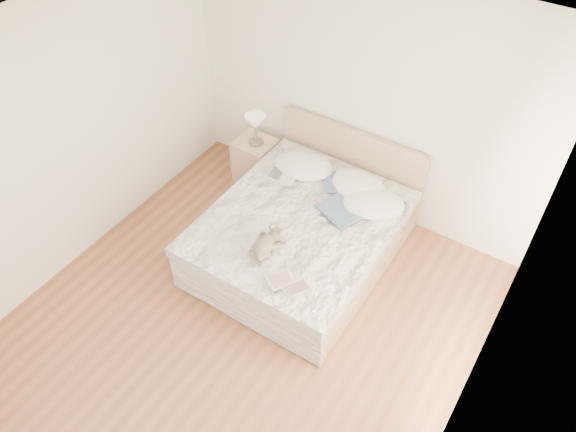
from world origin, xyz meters
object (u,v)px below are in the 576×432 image
(bed, at_px, (304,233))
(nightstand, at_px, (256,161))
(childrens_book, at_px, (289,284))
(teddy_bear, at_px, (264,250))
(table_lamp, at_px, (255,124))
(photo_book, at_px, (282,177))

(bed, distance_m, nightstand, 1.34)
(childrens_book, distance_m, teddy_bear, 0.45)
(table_lamp, bearing_deg, bed, -33.18)
(photo_book, bearing_deg, teddy_bear, -76.41)
(table_lamp, bearing_deg, teddy_bear, -52.38)
(table_lamp, xyz_separation_m, photo_book, (0.63, -0.41, -0.20))
(teddy_bear, bearing_deg, table_lamp, 131.25)
(bed, bearing_deg, table_lamp, 146.82)
(bed, distance_m, teddy_bear, 0.75)
(nightstand, bearing_deg, teddy_bear, -51.85)
(photo_book, xyz_separation_m, childrens_book, (0.84, -1.18, 0.00))
(bed, distance_m, childrens_book, 0.99)
(bed, xyz_separation_m, teddy_bear, (-0.04, -0.66, 0.34))
(bed, xyz_separation_m, photo_book, (-0.47, 0.31, 0.32))
(nightstand, height_order, photo_book, photo_book)
(table_lamp, height_order, teddy_bear, table_lamp)
(photo_book, xyz_separation_m, teddy_bear, (0.44, -0.97, 0.02))
(photo_book, bearing_deg, nightstand, 137.15)
(nightstand, bearing_deg, photo_book, -32.29)
(bed, relative_size, table_lamp, 5.73)
(nightstand, distance_m, childrens_book, 2.21)
(nightstand, xyz_separation_m, teddy_bear, (1.09, -1.39, 0.37))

